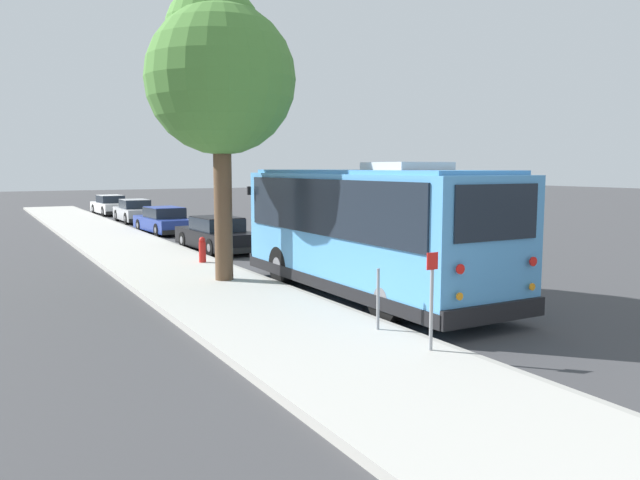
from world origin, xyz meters
name	(u,v)px	position (x,y,z in m)	size (l,w,h in m)	color
ground_plane	(399,297)	(0.00, 0.00, 0.00)	(160.00, 160.00, 0.00)	#3D3D3F
sidewalk_slab	(253,311)	(0.00, 3.86, 0.07)	(80.00, 3.42, 0.15)	#B2AFA8
curb_strip	(326,303)	(0.00, 2.08, 0.07)	(80.00, 0.14, 0.15)	#9D9A94
shuttle_bus	(368,226)	(0.38, 0.68, 1.74)	(8.61, 2.78, 3.25)	#4C93D1
parked_sedan_black	(216,235)	(10.25, 0.98, 0.60)	(4.69, 1.87, 1.30)	black
parked_sedan_blue	(164,221)	(17.63, 0.95, 0.59)	(4.68, 1.93, 1.27)	navy
parked_sedan_silver	(135,212)	(24.40, 0.80, 0.62)	(4.31, 1.69, 1.33)	#A8AAAF
parked_sedan_white	(110,206)	(31.04, 0.90, 0.62)	(4.46, 1.87, 1.32)	silver
street_tree	(219,71)	(3.64, 3.18, 5.64)	(3.89, 3.89, 7.79)	brown
sign_post_near	(432,300)	(-4.30, 2.54, 0.99)	(0.06, 0.22, 1.62)	gray
sign_post_far	(378,299)	(-2.77, 2.54, 0.72)	(0.06, 0.06, 1.14)	gray
fire_hydrant	(202,250)	(6.78, 2.69, 0.55)	(0.22, 0.22, 0.81)	red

